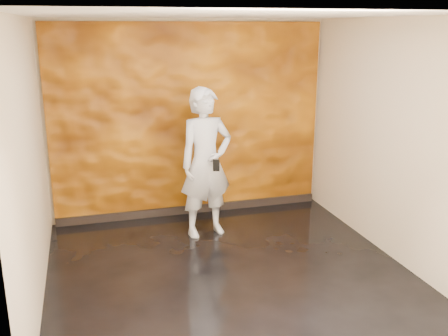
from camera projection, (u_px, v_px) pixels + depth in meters
room at (229, 152)px, 5.31m from camera, size 4.02×4.02×2.81m
feature_wall at (190, 121)px, 7.12m from camera, size 3.90×0.06×2.75m
baseboard at (192, 209)px, 7.45m from camera, size 3.90×0.04×0.12m
man at (206, 163)px, 6.47m from camera, size 0.79×0.59×1.96m
phone at (216, 165)px, 6.25m from camera, size 0.08×0.05×0.15m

